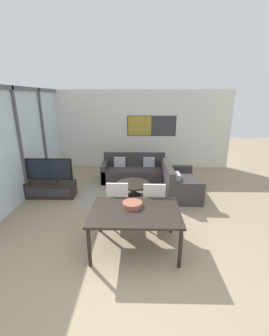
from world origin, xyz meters
The scene contains 13 objects.
ground_plane centered at (0.00, 0.00, 0.00)m, with size 24.00×24.00×0.00m, color #9E896B.
wall_back centered at (0.02, 5.63, 1.41)m, with size 6.77×0.09×2.80m.
window_wall_left centered at (-2.88, 2.82, 1.53)m, with size 0.07×5.63×2.80m.
area_rug centered at (-0.07, 2.99, 0.00)m, with size 2.86×1.65×0.01m.
tv_console centered at (-2.25, 2.90, 0.21)m, with size 1.25×0.46×0.42m.
television centered at (-2.25, 2.90, 0.73)m, with size 1.21×0.20×0.63m.
sofa_main centered at (-0.07, 4.20, 0.28)m, with size 1.97×0.87×0.83m.
sofa_side centered at (1.14, 3.11, 0.27)m, with size 0.87×1.53×0.83m.
coffee_table centered at (-0.07, 2.99, 0.27)m, with size 0.87×0.87×0.36m.
dining_table centered at (0.02, 0.81, 0.66)m, with size 1.51×1.07×0.73m.
dining_chair_left centered at (-0.34, 1.58, 0.52)m, with size 0.46×0.46×0.96m.
dining_chair_centre centered at (0.38, 1.54, 0.52)m, with size 0.46×0.46×0.96m.
fruit_bowl centered at (-0.03, 0.96, 0.77)m, with size 0.34×0.34×0.08m.
Camera 1 is at (0.08, -2.57, 2.55)m, focal length 24.00 mm.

